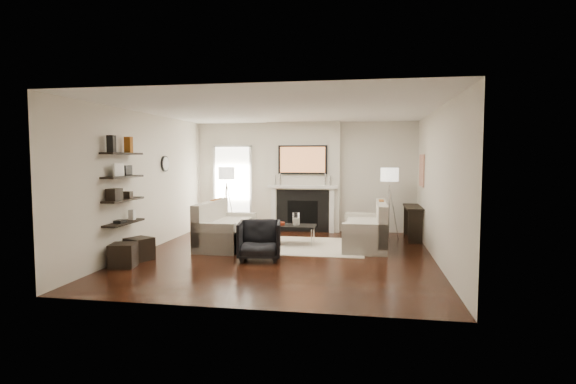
% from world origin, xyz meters
% --- Properties ---
extents(room_envelope, '(6.00, 6.00, 6.00)m').
position_xyz_m(room_envelope, '(0.00, 0.00, 1.35)').
color(room_envelope, black).
rests_on(room_envelope, ground).
extents(chimney_breast, '(1.80, 0.25, 2.70)m').
position_xyz_m(chimney_breast, '(0.00, 2.88, 1.35)').
color(chimney_breast, silver).
rests_on(chimney_breast, floor).
extents(fireplace_surround, '(1.30, 0.02, 1.04)m').
position_xyz_m(fireplace_surround, '(0.00, 2.74, 0.52)').
color(fireplace_surround, black).
rests_on(fireplace_surround, floor).
extents(firebox, '(0.75, 0.02, 0.65)m').
position_xyz_m(firebox, '(0.00, 2.73, 0.45)').
color(firebox, black).
rests_on(firebox, floor).
extents(mantel_pilaster_l, '(0.12, 0.08, 1.10)m').
position_xyz_m(mantel_pilaster_l, '(-0.72, 2.71, 0.55)').
color(mantel_pilaster_l, white).
rests_on(mantel_pilaster_l, floor).
extents(mantel_pilaster_r, '(0.12, 0.08, 1.10)m').
position_xyz_m(mantel_pilaster_r, '(0.72, 2.71, 0.55)').
color(mantel_pilaster_r, white).
rests_on(mantel_pilaster_r, floor).
extents(mantel_shelf, '(1.70, 0.18, 0.07)m').
position_xyz_m(mantel_shelf, '(0.00, 2.69, 1.12)').
color(mantel_shelf, white).
rests_on(mantel_shelf, chimney_breast).
extents(tv_body, '(1.20, 0.06, 0.70)m').
position_xyz_m(tv_body, '(0.00, 2.71, 1.78)').
color(tv_body, black).
rests_on(tv_body, chimney_breast).
extents(tv_screen, '(1.10, 0.00, 0.62)m').
position_xyz_m(tv_screen, '(0.00, 2.68, 1.78)').
color(tv_screen, '#BF723F').
rests_on(tv_screen, tv_body).
extents(candlestick_l_tall, '(0.04, 0.04, 0.30)m').
position_xyz_m(candlestick_l_tall, '(-0.55, 2.70, 1.30)').
color(candlestick_l_tall, silver).
rests_on(candlestick_l_tall, mantel_shelf).
extents(candlestick_l_short, '(0.04, 0.04, 0.24)m').
position_xyz_m(candlestick_l_short, '(-0.68, 2.70, 1.27)').
color(candlestick_l_short, silver).
rests_on(candlestick_l_short, mantel_shelf).
extents(candlestick_r_tall, '(0.04, 0.04, 0.30)m').
position_xyz_m(candlestick_r_tall, '(0.55, 2.70, 1.30)').
color(candlestick_r_tall, silver).
rests_on(candlestick_r_tall, mantel_shelf).
extents(candlestick_r_short, '(0.04, 0.04, 0.24)m').
position_xyz_m(candlestick_r_short, '(0.68, 2.70, 1.27)').
color(candlestick_r_short, silver).
rests_on(candlestick_r_short, mantel_shelf).
extents(hallway_panel, '(0.90, 0.02, 2.10)m').
position_xyz_m(hallway_panel, '(-1.85, 2.98, 1.05)').
color(hallway_panel, white).
rests_on(hallway_panel, floor).
extents(door_trim_l, '(0.06, 0.06, 2.16)m').
position_xyz_m(door_trim_l, '(-2.33, 2.96, 1.05)').
color(door_trim_l, white).
rests_on(door_trim_l, floor).
extents(door_trim_r, '(0.06, 0.06, 2.16)m').
position_xyz_m(door_trim_r, '(-1.37, 2.96, 1.05)').
color(door_trim_r, white).
rests_on(door_trim_r, floor).
extents(door_trim_top, '(1.02, 0.06, 0.06)m').
position_xyz_m(door_trim_top, '(-1.85, 2.96, 2.13)').
color(door_trim_top, white).
rests_on(door_trim_top, wall_back).
extents(rug, '(2.60, 2.00, 0.01)m').
position_xyz_m(rug, '(0.21, 0.97, 0.01)').
color(rug, beige).
rests_on(rug, floor).
extents(loveseat_left_base, '(0.85, 1.80, 0.42)m').
position_xyz_m(loveseat_left_base, '(-1.31, 0.71, 0.21)').
color(loveseat_left_base, beige).
rests_on(loveseat_left_base, floor).
extents(loveseat_left_back, '(0.18, 1.80, 0.80)m').
position_xyz_m(loveseat_left_back, '(-1.65, 0.71, 0.53)').
color(loveseat_left_back, beige).
rests_on(loveseat_left_back, floor).
extents(loveseat_left_arm_n, '(0.85, 0.18, 0.60)m').
position_xyz_m(loveseat_left_arm_n, '(-1.31, -0.10, 0.30)').
color(loveseat_left_arm_n, beige).
rests_on(loveseat_left_arm_n, floor).
extents(loveseat_left_arm_s, '(0.85, 0.18, 0.60)m').
position_xyz_m(loveseat_left_arm_s, '(-1.31, 1.52, 0.30)').
color(loveseat_left_arm_s, beige).
rests_on(loveseat_left_arm_s, floor).
extents(loveseat_left_cushion, '(0.63, 1.44, 0.10)m').
position_xyz_m(loveseat_left_cushion, '(-1.26, 0.71, 0.47)').
color(loveseat_left_cushion, beige).
rests_on(loveseat_left_cushion, loveseat_left_base).
extents(pillow_left_orange, '(0.10, 0.42, 0.42)m').
position_xyz_m(pillow_left_orange, '(-1.65, 1.01, 0.73)').
color(pillow_left_orange, '#904B11').
rests_on(pillow_left_orange, loveseat_left_cushion).
extents(pillow_left_charcoal, '(0.10, 0.40, 0.40)m').
position_xyz_m(pillow_left_charcoal, '(-1.65, 0.41, 0.72)').
color(pillow_left_charcoal, black).
rests_on(pillow_left_charcoal, loveseat_left_cushion).
extents(loveseat_right_base, '(0.85, 1.80, 0.42)m').
position_xyz_m(loveseat_right_base, '(1.51, 1.10, 0.21)').
color(loveseat_right_base, beige).
rests_on(loveseat_right_base, floor).
extents(loveseat_right_back, '(0.18, 1.80, 0.80)m').
position_xyz_m(loveseat_right_back, '(1.85, 1.10, 0.53)').
color(loveseat_right_back, beige).
rests_on(loveseat_right_back, floor).
extents(loveseat_right_arm_n, '(0.85, 0.18, 0.60)m').
position_xyz_m(loveseat_right_arm_n, '(1.51, 0.29, 0.30)').
color(loveseat_right_arm_n, beige).
rests_on(loveseat_right_arm_n, floor).
extents(loveseat_right_arm_s, '(0.85, 0.18, 0.60)m').
position_xyz_m(loveseat_right_arm_s, '(1.51, 1.91, 0.30)').
color(loveseat_right_arm_s, beige).
rests_on(loveseat_right_arm_s, floor).
extents(loveseat_right_cushion, '(0.63, 1.44, 0.10)m').
position_xyz_m(loveseat_right_cushion, '(1.46, 1.10, 0.47)').
color(loveseat_right_cushion, beige).
rests_on(loveseat_right_cushion, loveseat_right_base).
extents(pillow_right_orange, '(0.10, 0.42, 0.42)m').
position_xyz_m(pillow_right_orange, '(1.85, 1.40, 0.73)').
color(pillow_right_orange, '#904B11').
rests_on(pillow_right_orange, loveseat_right_cushion).
extents(pillow_right_charcoal, '(0.10, 0.40, 0.40)m').
position_xyz_m(pillow_right_charcoal, '(1.85, 0.80, 0.72)').
color(pillow_right_charcoal, black).
rests_on(pillow_right_charcoal, loveseat_right_cushion).
extents(coffee_table, '(1.10, 0.55, 0.04)m').
position_xyz_m(coffee_table, '(-0.05, 1.05, 0.40)').
color(coffee_table, black).
rests_on(coffee_table, floor).
extents(coffee_leg_nw, '(0.02, 0.02, 0.38)m').
position_xyz_m(coffee_leg_nw, '(-0.55, 0.83, 0.19)').
color(coffee_leg_nw, silver).
rests_on(coffee_leg_nw, floor).
extents(coffee_leg_ne, '(0.02, 0.02, 0.38)m').
position_xyz_m(coffee_leg_ne, '(0.45, 0.83, 0.19)').
color(coffee_leg_ne, silver).
rests_on(coffee_leg_ne, floor).
extents(coffee_leg_sw, '(0.02, 0.02, 0.38)m').
position_xyz_m(coffee_leg_sw, '(-0.55, 1.27, 0.19)').
color(coffee_leg_sw, silver).
rests_on(coffee_leg_sw, floor).
extents(coffee_leg_se, '(0.02, 0.02, 0.38)m').
position_xyz_m(coffee_leg_se, '(0.45, 1.27, 0.19)').
color(coffee_leg_se, silver).
rests_on(coffee_leg_se, floor).
extents(hurricane_glass, '(0.15, 0.15, 0.26)m').
position_xyz_m(hurricane_glass, '(0.10, 1.05, 0.56)').
color(hurricane_glass, white).
rests_on(hurricane_glass, coffee_table).
extents(hurricane_candle, '(0.11, 0.11, 0.16)m').
position_xyz_m(hurricane_candle, '(0.10, 1.05, 0.49)').
color(hurricane_candle, white).
rests_on(hurricane_candle, coffee_table).
extents(copper_bowl, '(0.32, 0.32, 0.05)m').
position_xyz_m(copper_bowl, '(-0.30, 1.05, 0.45)').
color(copper_bowl, '#C33C20').
rests_on(copper_bowl, coffee_table).
extents(armchair, '(0.85, 0.81, 0.77)m').
position_xyz_m(armchair, '(-0.36, -0.36, 0.38)').
color(armchair, black).
rests_on(armchair, floor).
extents(lamp_left_post, '(0.02, 0.02, 1.20)m').
position_xyz_m(lamp_left_post, '(-1.85, 2.45, 0.60)').
color(lamp_left_post, silver).
rests_on(lamp_left_post, floor).
extents(lamp_left_shade, '(0.40, 0.40, 0.30)m').
position_xyz_m(lamp_left_shade, '(-1.85, 2.45, 1.45)').
color(lamp_left_shade, white).
rests_on(lamp_left_shade, lamp_left_post).
extents(lamp_left_leg_a, '(0.25, 0.02, 1.23)m').
position_xyz_m(lamp_left_leg_a, '(-1.74, 2.45, 0.60)').
color(lamp_left_leg_a, silver).
rests_on(lamp_left_leg_a, floor).
extents(lamp_left_leg_b, '(0.14, 0.22, 1.23)m').
position_xyz_m(lamp_left_leg_b, '(-1.91, 2.55, 0.60)').
color(lamp_left_leg_b, silver).
rests_on(lamp_left_leg_b, floor).
extents(lamp_left_leg_c, '(0.14, 0.22, 1.23)m').
position_xyz_m(lamp_left_leg_c, '(-1.91, 2.36, 0.60)').
color(lamp_left_leg_c, silver).
rests_on(lamp_left_leg_c, floor).
extents(lamp_right_post, '(0.02, 0.02, 1.20)m').
position_xyz_m(lamp_right_post, '(2.05, 2.20, 0.60)').
color(lamp_right_post, silver).
rests_on(lamp_right_post, floor).
extents(lamp_right_shade, '(0.40, 0.40, 0.30)m').
position_xyz_m(lamp_right_shade, '(2.05, 2.20, 1.45)').
color(lamp_right_shade, white).
rests_on(lamp_right_shade, lamp_right_post).
extents(lamp_right_leg_a, '(0.25, 0.02, 1.23)m').
position_xyz_m(lamp_right_leg_a, '(2.16, 2.20, 0.60)').
color(lamp_right_leg_a, silver).
rests_on(lamp_right_leg_a, floor).
extents(lamp_right_leg_b, '(0.14, 0.22, 1.23)m').
position_xyz_m(lamp_right_leg_b, '(2.00, 2.29, 0.60)').
color(lamp_right_leg_b, silver).
rests_on(lamp_right_leg_b, floor).
extents(lamp_right_leg_c, '(0.14, 0.22, 1.23)m').
position_xyz_m(lamp_right_leg_c, '(1.99, 2.10, 0.60)').
color(lamp_right_leg_c, silver).
rests_on(lamp_right_leg_c, floor).
extents(console_top, '(0.35, 1.20, 0.04)m').
position_xyz_m(console_top, '(2.57, 2.14, 0.73)').
color(console_top, black).
rests_on(console_top, floor).
extents(console_leg_n, '(0.30, 0.04, 0.71)m').
position_xyz_m(console_leg_n, '(2.57, 1.59, 0.35)').
color(console_leg_n, black).
rests_on(console_leg_n, floor).
extents(console_leg_s, '(0.30, 0.04, 0.71)m').
position_xyz_m(console_leg_s, '(2.57, 2.69, 0.35)').
color(console_leg_s, black).
rests_on(console_leg_s, floor).
extents(wall_art, '(0.03, 0.70, 0.70)m').
position_xyz_m(wall_art, '(2.73, 2.05, 1.55)').
color(wall_art, tan).
rests_on(wall_art, wall_right).
extents(shelf_bottom, '(0.25, 1.00, 0.03)m').
position_xyz_m(shelf_bottom, '(-2.62, -1.00, 0.70)').
color(shelf_bottom, black).
rests_on(shelf_bottom, wall_left).
extents(shelf_lower, '(0.25, 1.00, 0.04)m').
position_xyz_m(shelf_lower, '(-2.62, -1.00, 1.10)').
color(shelf_lower, black).
rests_on(shelf_lower, wall_left).
extents(shelf_upper, '(0.25, 1.00, 0.04)m').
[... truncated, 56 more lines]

